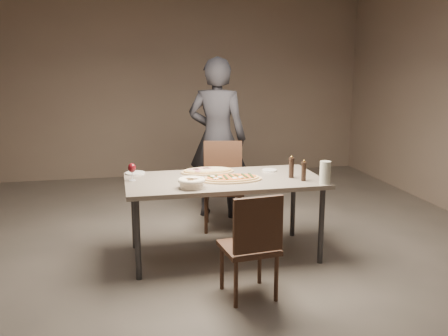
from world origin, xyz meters
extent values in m
plane|color=#5F5952|center=(0.00, 0.00, 0.00)|extent=(7.00, 7.00, 0.00)
plane|color=gray|center=(0.00, 3.50, 1.40)|extent=(6.00, 0.00, 6.00)
cube|color=gray|center=(0.00, 0.00, 0.73)|extent=(1.80, 0.90, 0.04)
cylinder|color=#333335|center=(-0.82, -0.37, 0.35)|extent=(0.05, 0.05, 0.71)
cylinder|color=#333335|center=(0.82, -0.37, 0.35)|extent=(0.05, 0.05, 0.71)
cylinder|color=#333335|center=(-0.82, 0.37, 0.35)|extent=(0.05, 0.05, 0.71)
cylinder|color=#333335|center=(0.82, 0.37, 0.35)|extent=(0.05, 0.05, 0.71)
ellipsoid|color=white|center=(-0.10, -0.14, 0.79)|extent=(0.05, 0.05, 0.01)
ellipsoid|color=white|center=(-0.06, -0.08, 0.79)|extent=(0.05, 0.05, 0.01)
ellipsoid|color=white|center=(0.12, -0.13, 0.79)|extent=(0.05, 0.05, 0.01)
ellipsoid|color=white|center=(-0.12, -0.04, 0.79)|extent=(0.05, 0.05, 0.01)
ellipsoid|color=white|center=(0.06, -0.15, 0.79)|extent=(0.05, 0.05, 0.01)
cube|color=#213416|center=(-0.13, -0.08, 0.79)|extent=(0.07, 0.16, 0.01)
cube|color=#213416|center=(-0.07, -0.07, 0.79)|extent=(0.05, 0.16, 0.01)
cube|color=#213416|center=(-0.01, -0.10, 0.79)|extent=(0.03, 0.16, 0.01)
cube|color=#213416|center=(0.05, -0.08, 0.79)|extent=(0.03, 0.16, 0.01)
cube|color=#213416|center=(0.12, -0.09, 0.79)|extent=(0.06, 0.16, 0.01)
cube|color=#213416|center=(0.18, -0.08, 0.79)|extent=(0.03, 0.16, 0.01)
cube|color=#213416|center=(0.24, -0.07, 0.79)|extent=(0.03, 0.16, 0.01)
cylinder|color=#D07F87|center=(-0.20, 0.31, 0.79)|extent=(0.06, 0.06, 0.00)
cylinder|color=#D07F87|center=(-0.13, 0.33, 0.79)|extent=(0.06, 0.06, 0.00)
cylinder|color=#D07F87|center=(-0.11, 0.31, 0.79)|extent=(0.06, 0.06, 0.00)
cylinder|color=#D07F87|center=(-0.21, 0.29, 0.79)|extent=(0.06, 0.06, 0.00)
cylinder|color=#D07F87|center=(-0.25, 0.30, 0.79)|extent=(0.06, 0.06, 0.00)
cylinder|color=#D07F87|center=(-0.21, 0.21, 0.79)|extent=(0.06, 0.06, 0.00)
cylinder|color=#D07F87|center=(-0.20, 0.26, 0.79)|extent=(0.06, 0.06, 0.00)
cylinder|color=#D07F87|center=(-0.08, 0.32, 0.79)|extent=(0.06, 0.06, 0.00)
cylinder|color=#F6E5C8|center=(-0.34, -0.27, 0.79)|extent=(0.20, 0.20, 0.08)
torus|color=#F6E5C8|center=(-0.34, -0.27, 0.82)|extent=(0.24, 0.24, 0.04)
cube|color=#986A3E|center=(-0.32, -0.27, 0.81)|extent=(0.08, 0.07, 0.04)
cube|color=#986A3E|center=(-0.36, -0.25, 0.81)|extent=(0.08, 0.08, 0.04)
cube|color=#986A3E|center=(-0.36, -0.30, 0.81)|extent=(0.06, 0.07, 0.04)
cylinder|color=white|center=(0.50, 0.21, 0.76)|extent=(0.14, 0.14, 0.02)
cylinder|color=#9B9539|center=(0.50, 0.21, 0.76)|extent=(0.10, 0.10, 0.00)
cylinder|color=black|center=(0.62, -0.10, 0.83)|extent=(0.05, 0.05, 0.17)
cylinder|color=black|center=(0.62, -0.10, 0.93)|extent=(0.05, 0.05, 0.02)
sphere|color=gold|center=(0.62, -0.10, 0.95)|extent=(0.02, 0.02, 0.02)
cylinder|color=black|center=(0.69, -0.23, 0.83)|extent=(0.04, 0.04, 0.16)
cylinder|color=black|center=(0.69, -0.23, 0.91)|extent=(0.05, 0.05, 0.02)
sphere|color=gold|center=(0.69, -0.23, 0.93)|extent=(0.02, 0.02, 0.02)
cylinder|color=silver|center=(0.83, -0.38, 0.85)|extent=(0.10, 0.10, 0.20)
cylinder|color=silver|center=(-0.83, 0.10, 0.75)|extent=(0.06, 0.06, 0.01)
cylinder|color=silver|center=(-0.83, 0.10, 0.79)|extent=(0.01, 0.01, 0.08)
ellipsoid|color=#4E0B10|center=(-0.83, 0.10, 0.87)|extent=(0.07, 0.07, 0.09)
cylinder|color=white|center=(-0.79, 0.38, 0.76)|extent=(0.19, 0.19, 0.01)
cube|color=#3E261A|center=(0.01, -0.84, 0.39)|extent=(0.45, 0.45, 0.04)
cylinder|color=#3E261A|center=(-0.13, -1.02, 0.19)|extent=(0.03, 0.03, 0.38)
cylinder|color=#3E261A|center=(0.19, -0.99, 0.19)|extent=(0.03, 0.03, 0.38)
cylinder|color=#3E261A|center=(-0.17, -0.70, 0.19)|extent=(0.03, 0.03, 0.38)
cylinder|color=#3E261A|center=(0.16, -0.66, 0.19)|extent=(0.03, 0.03, 0.38)
cube|color=#3E261A|center=(0.03, -1.02, 0.64)|extent=(0.39, 0.08, 0.42)
cube|color=#3E261A|center=(0.16, 0.77, 0.43)|extent=(0.53, 0.53, 0.04)
cylinder|color=#3E261A|center=(0.37, 0.91, 0.21)|extent=(0.04, 0.04, 0.41)
cylinder|color=#3E261A|center=(0.02, 0.98, 0.21)|extent=(0.04, 0.04, 0.41)
cylinder|color=#3E261A|center=(0.30, 0.55, 0.21)|extent=(0.04, 0.04, 0.41)
cylinder|color=#3E261A|center=(-0.06, 0.63, 0.21)|extent=(0.04, 0.04, 0.41)
cube|color=#3E261A|center=(0.20, 0.97, 0.71)|extent=(0.42, 0.13, 0.46)
imported|color=black|center=(0.19, 1.23, 0.93)|extent=(0.80, 0.68, 1.86)
camera|label=1|loc=(-0.95, -4.37, 1.83)|focal=40.00mm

